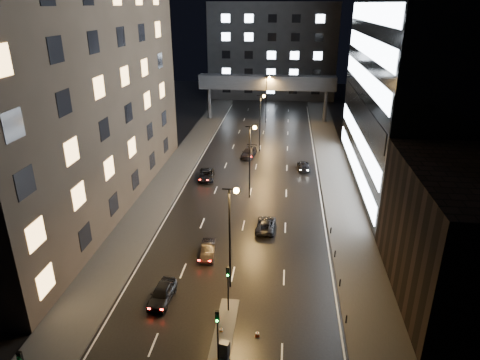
{
  "coord_description": "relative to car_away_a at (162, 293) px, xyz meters",
  "views": [
    {
      "loc": [
        4.58,
        -24.92,
        24.64
      ],
      "look_at": [
        -0.91,
        24.5,
        4.0
      ],
      "focal_mm": 32.0,
      "sensor_mm": 36.0,
      "label": 1
    }
  ],
  "objects": [
    {
      "name": "traffic_signal_near",
      "position": [
        6.06,
        -0.85,
        2.35
      ],
      "size": [
        0.28,
        0.34,
        4.4
      ],
      "color": "black",
      "rests_on": "median_island"
    },
    {
      "name": "car_away_a",
      "position": [
        0.0,
        0.0,
        0.0
      ],
      "size": [
        1.99,
        4.46,
        1.49
      ],
      "primitive_type": "imported",
      "rotation": [
        0.0,
        0.0,
        -0.05
      ],
      "color": "black",
      "rests_on": "ground"
    },
    {
      "name": "car_away_d",
      "position": [
        4.14,
        39.47,
        0.0
      ],
      "size": [
        2.75,
        5.37,
        1.49
      ],
      "primitive_type": "imported",
      "rotation": [
        0.0,
        0.0,
        -0.13
      ],
      "color": "black",
      "rests_on": "ground"
    },
    {
      "name": "building_left",
      "position": [
        -16.74,
        18.66,
        19.26
      ],
      "size": [
        15.0,
        48.0,
        40.0
      ],
      "primitive_type": "cube",
      "color": "#2D2319",
      "rests_on": "ground"
    },
    {
      "name": "building_far",
      "position": [
        5.76,
        92.66,
        11.76
      ],
      "size": [
        34.0,
        14.0,
        25.0
      ],
      "primitive_type": "cube",
      "color": "#333335",
      "rests_on": "ground"
    },
    {
      "name": "streetlight_mid_b",
      "position": [
        5.92,
        42.66,
        5.75
      ],
      "size": [
        1.45,
        0.5,
        10.15
      ],
      "color": "black",
      "rests_on": "ground"
    },
    {
      "name": "sidewalk_right",
      "position": [
        18.26,
        29.66,
        -0.67
      ],
      "size": [
        5.0,
        110.0,
        0.15
      ],
      "primitive_type": "cube",
      "color": "#383533",
      "rests_on": "ground"
    },
    {
      "name": "cone_b",
      "position": [
        5.83,
        -3.45,
        -0.47
      ],
      "size": [
        0.46,
        0.46,
        0.54
      ],
      "primitive_type": "cone",
      "rotation": [
        0.0,
        0.0,
        -0.35
      ],
      "color": "orange",
      "rests_on": "ground"
    },
    {
      "name": "median_island",
      "position": [
        6.06,
        -3.34,
        -0.67
      ],
      "size": [
        1.6,
        8.0,
        0.15
      ],
      "primitive_type": "cube",
      "color": "#383533",
      "rests_on": "ground"
    },
    {
      "name": "car_away_c",
      "position": [
        -1.31,
        28.54,
        -0.07
      ],
      "size": [
        2.74,
        5.06,
        1.35
      ],
      "primitive_type": "imported",
      "rotation": [
        0.0,
        0.0,
        0.11
      ],
      "color": "black",
      "rests_on": "ground"
    },
    {
      "name": "ground",
      "position": [
        5.76,
        34.66,
        -0.74
      ],
      "size": [
        160.0,
        160.0,
        0.0
      ],
      "primitive_type": "plane",
      "color": "black",
      "rests_on": "ground"
    },
    {
      "name": "streetlight_mid_a",
      "position": [
        5.92,
        22.66,
        5.75
      ],
      "size": [
        1.45,
        0.5,
        10.15
      ],
      "color": "black",
      "rests_on": "ground"
    },
    {
      "name": "car_toward_a",
      "position": [
        8.45,
        14.01,
        -0.11
      ],
      "size": [
        2.32,
        4.66,
        1.27
      ],
      "primitive_type": "imported",
      "rotation": [
        0.0,
        0.0,
        3.09
      ],
      "color": "black",
      "rests_on": "ground"
    },
    {
      "name": "streetlight_near",
      "position": [
        5.92,
        2.66,
        5.75
      ],
      "size": [
        1.45,
        0.5,
        10.15
      ],
      "color": "black",
      "rests_on": "ground"
    },
    {
      "name": "car_toward_b",
      "position": [
        13.41,
        34.22,
        -0.09
      ],
      "size": [
        2.04,
        4.58,
        1.31
      ],
      "primitive_type": "imported",
      "rotation": [
        0.0,
        0.0,
        3.19
      ],
      "color": "black",
      "rests_on": "ground"
    },
    {
      "name": "building_right_low",
      "position": [
        25.76,
        3.66,
        5.26
      ],
      "size": [
        10.0,
        18.0,
        12.0
      ],
      "primitive_type": "cube",
      "color": "black",
      "rests_on": "ground"
    },
    {
      "name": "bollard_row",
      "position": [
        15.96,
        1.16,
        -0.29
      ],
      "size": [
        0.12,
        25.12,
        0.9
      ],
      "color": "black",
      "rests_on": "ground"
    },
    {
      "name": "sidewalk_left",
      "position": [
        -6.74,
        29.66,
        -0.67
      ],
      "size": [
        5.0,
        110.0,
        0.15
      ],
      "primitive_type": "cube",
      "color": "#383533",
      "rests_on": "ground"
    },
    {
      "name": "car_away_b",
      "position": [
        2.74,
        7.7,
        -0.07
      ],
      "size": [
        1.84,
        4.19,
        1.34
      ],
      "primitive_type": "imported",
      "rotation": [
        0.0,
        0.0,
        0.11
      ],
      "color": "black",
      "rests_on": "ground"
    },
    {
      "name": "streetlight_far",
      "position": [
        5.92,
        62.66,
        5.75
      ],
      "size": [
        1.45,
        0.5,
        10.15
      ],
      "color": "black",
      "rests_on": "ground"
    },
    {
      "name": "cone_a",
      "position": [
        8.76,
        -3.53,
        -0.51
      ],
      "size": [
        0.47,
        0.47,
        0.47
      ],
      "primitive_type": "cone",
      "rotation": [
        0.0,
        0.0,
        0.36
      ],
      "color": "#EA410C",
      "rests_on": "ground"
    },
    {
      "name": "skybridge",
      "position": [
        5.76,
        64.66,
        7.6
      ],
      "size": [
        30.0,
        3.0,
        10.0
      ],
      "color": "#333335",
      "rests_on": "ground"
    },
    {
      "name": "building_right_glass",
      "position": [
        30.76,
        30.66,
        21.76
      ],
      "size": [
        20.0,
        36.0,
        45.0
      ],
      "primitive_type": "cube",
      "color": "black",
      "rests_on": "ground"
    },
    {
      "name": "traffic_signal_far",
      "position": [
        6.06,
        -6.35,
        2.35
      ],
      "size": [
        0.28,
        0.34,
        4.4
      ],
      "color": "black",
      "rests_on": "median_island"
    },
    {
      "name": "utility_cabinet",
      "position": [
        6.46,
        -5.99,
        0.05
      ],
      "size": [
        0.83,
        0.69,
        1.29
      ],
      "primitive_type": "cube",
      "rotation": [
        0.0,
        0.0,
        -0.23
      ],
      "color": "#535355",
      "rests_on": "median_island"
    }
  ]
}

